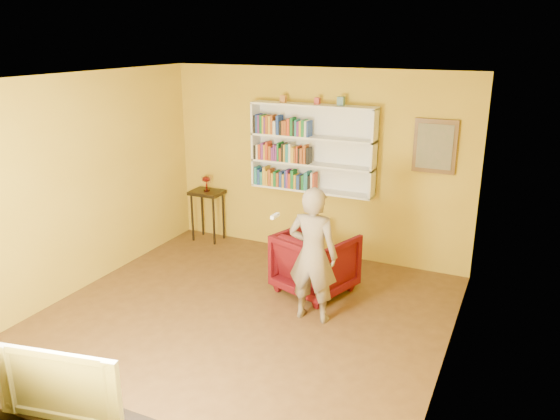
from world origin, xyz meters
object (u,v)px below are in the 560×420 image
(person, at_px, (313,255))
(television, at_px, (66,379))
(armchair, at_px, (315,262))
(console_table, at_px, (207,199))
(bookshelf, at_px, (314,148))
(ruby_lustre, at_px, (206,180))

(person, distance_m, television, 2.95)
(armchair, height_order, person, person)
(armchair, bearing_deg, console_table, -5.17)
(bookshelf, height_order, armchair, bookshelf)
(ruby_lustre, bearing_deg, television, -69.87)
(bookshelf, distance_m, ruby_lustre, 1.83)
(bookshelf, relative_size, ruby_lustre, 7.77)
(ruby_lustre, bearing_deg, console_table, 0.00)
(console_table, xyz_separation_m, ruby_lustre, (-0.00, 0.00, 0.31))
(armchair, relative_size, person, 0.55)
(bookshelf, xyz_separation_m, console_table, (-1.71, -0.16, -0.93))
(ruby_lustre, height_order, person, person)
(person, bearing_deg, television, 72.69)
(person, bearing_deg, ruby_lustre, -36.14)
(person, bearing_deg, armchair, -73.40)
(bookshelf, height_order, person, bookshelf)
(bookshelf, relative_size, person, 1.15)
(ruby_lustre, bearing_deg, person, -34.21)
(console_table, height_order, person, person)
(television, bearing_deg, armchair, 69.93)
(bookshelf, height_order, console_table, bookshelf)
(console_table, relative_size, person, 0.51)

